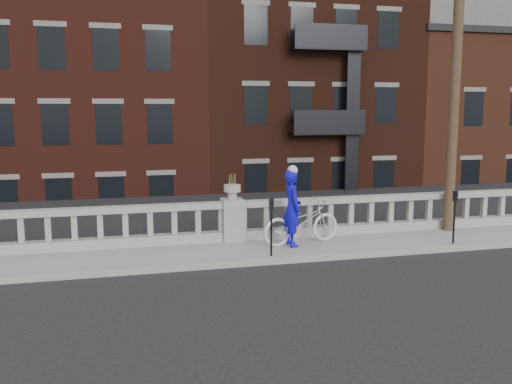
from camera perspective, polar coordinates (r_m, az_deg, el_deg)
ground at (r=11.43m, az=1.97°, el=-9.97°), size 120.00×120.00×0.00m
sidewalk at (r=14.19m, az=-1.53°, el=-5.97°), size 32.00×2.20×0.15m
balustrade at (r=14.97m, az=-2.37°, el=-3.00°), size 28.00×0.34×1.03m
planter_pedestal at (r=14.93m, az=-2.37°, el=-2.28°), size 0.55×0.55×1.76m
lower_level at (r=33.64m, az=-8.48°, el=6.71°), size 80.00×44.00×20.80m
utility_pole at (r=16.89m, az=19.45°, el=13.51°), size 1.60×0.28×10.00m
parking_meter_c at (r=13.32m, az=1.55°, el=-2.87°), size 0.10×0.09×1.36m
parking_meter_d at (r=15.39m, az=19.25°, el=-1.81°), size 0.10×0.09×1.36m
bicycle at (r=14.62m, az=4.56°, el=-2.98°), size 2.28×1.20×1.14m
cyclist at (r=14.30m, az=3.64°, el=-1.60°), size 0.47×0.71×1.93m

